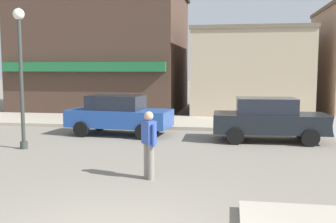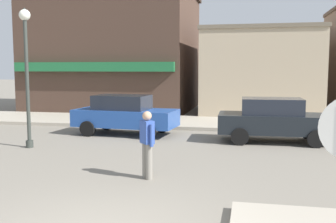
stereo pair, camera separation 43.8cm
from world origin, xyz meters
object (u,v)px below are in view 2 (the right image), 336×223
object	(u,v)px
parked_car_nearest	(125,114)
lamp_post	(26,58)
pedestrian_crossing_near	(147,143)
parked_car_second	(275,119)

from	to	relation	value
parked_car_nearest	lamp_post	bearing A→B (deg)	-126.03
lamp_post	parked_car_nearest	world-z (taller)	lamp_post
lamp_post	pedestrian_crossing_near	xyz separation A→B (m)	(4.76, -2.78, -2.09)
pedestrian_crossing_near	parked_car_second	bearing A→B (deg)	59.34
parked_car_second	pedestrian_crossing_near	size ratio (longest dim) A/B	2.51
lamp_post	pedestrian_crossing_near	size ratio (longest dim) A/B	2.82
lamp_post	parked_car_nearest	distance (m)	4.44
parked_car_nearest	pedestrian_crossing_near	bearing A→B (deg)	-67.37
parked_car_nearest	pedestrian_crossing_near	distance (m)	6.42
pedestrian_crossing_near	lamp_post	bearing A→B (deg)	149.73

